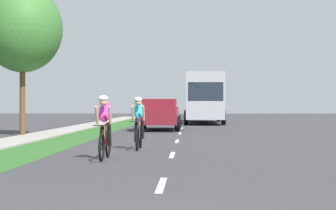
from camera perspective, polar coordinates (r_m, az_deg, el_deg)
name	(u,v)px	position (r m, az deg, el deg)	size (l,w,h in m)	color
ground_plane	(179,135)	(24.99, 1.17, -3.06)	(120.00, 120.00, 0.00)	#38383A
grass_verge	(87,134)	(25.41, -8.30, -3.00)	(1.85, 70.00, 0.01)	#2D6026
sidewalk_concrete	(48,134)	(25.80, -12.18, -2.96)	(1.70, 70.00, 0.10)	#9E998E
lane_markings_center	(181,131)	(28.98, 1.32, -2.63)	(0.12, 52.20, 0.01)	white
cyclist_lead	(105,127)	(13.77, -6.49, -2.21)	(0.42, 1.72, 1.58)	black
cyclist_trailing	(139,123)	(16.81, -3.00, -1.80)	(0.42, 1.72, 1.58)	black
pickup_maroon	(159,114)	(29.53, -0.89, -0.98)	(2.22, 5.10, 1.64)	maroon
bus_silver	(203,96)	(41.15, 3.64, 0.91)	(2.78, 11.60, 3.48)	#A5A8AD
suv_blue	(200,109)	(56.93, 3.27, -0.37)	(2.15, 4.70, 1.79)	#23389E
sedan_dark_green	(198,109)	(66.50, 3.11, -0.46)	(1.98, 4.30, 1.52)	#194C2D
street_tree_near	(22,29)	(24.99, -14.68, 7.54)	(3.43, 3.43, 6.52)	brown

